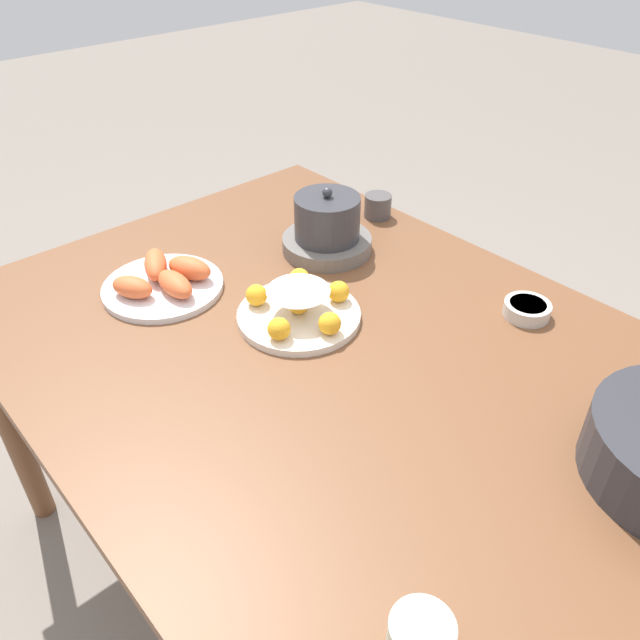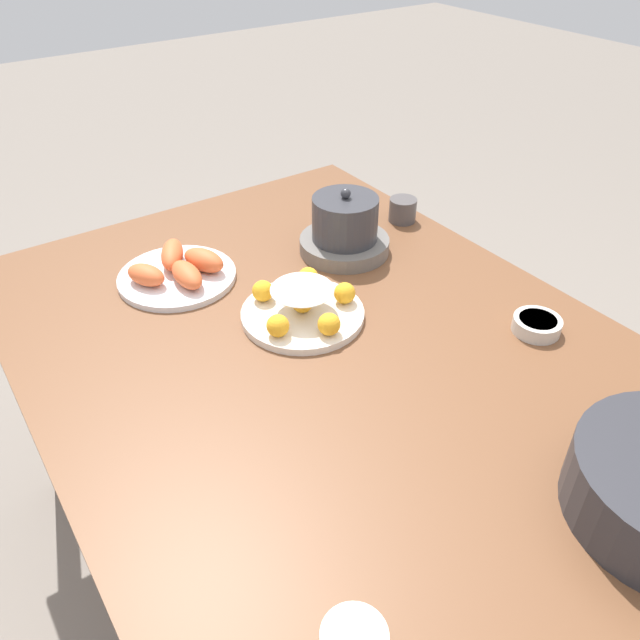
# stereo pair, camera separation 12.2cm
# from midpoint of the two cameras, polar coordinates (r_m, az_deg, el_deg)

# --- Properties ---
(ground_plane) EXTENTS (12.00, 12.00, 0.00)m
(ground_plane) POSITION_cam_midpoint_polar(r_m,az_deg,el_deg) (1.78, -0.60, -22.51)
(ground_plane) COLOR slate
(dining_table) EXTENTS (1.54, 1.08, 0.76)m
(dining_table) POSITION_cam_midpoint_polar(r_m,az_deg,el_deg) (1.25, -0.79, -6.20)
(dining_table) COLOR brown
(dining_table) RESTS_ON ground_plane
(cake_plate) EXTENTS (0.26, 0.26, 0.08)m
(cake_plate) POSITION_cam_midpoint_polar(r_m,az_deg,el_deg) (1.28, -4.64, 0.99)
(cake_plate) COLOR silver
(cake_plate) RESTS_ON dining_table
(sauce_bowl) EXTENTS (0.10, 0.10, 0.03)m
(sauce_bowl) POSITION_cam_midpoint_polar(r_m,az_deg,el_deg) (1.34, 15.97, 0.89)
(sauce_bowl) COLOR beige
(sauce_bowl) RESTS_ON dining_table
(seafood_platter) EXTENTS (0.27, 0.27, 0.06)m
(seafood_platter) POSITION_cam_midpoint_polar(r_m,az_deg,el_deg) (1.43, -16.48, 3.40)
(seafood_platter) COLOR silver
(seafood_platter) RESTS_ON dining_table
(cup_far) EXTENTS (0.07, 0.07, 0.06)m
(cup_far) POSITION_cam_midpoint_polar(r_m,az_deg,el_deg) (1.68, 3.20, 10.31)
(cup_far) COLOR #4C4747
(cup_far) RESTS_ON dining_table
(warming_pot) EXTENTS (0.22, 0.22, 0.16)m
(warming_pot) POSITION_cam_midpoint_polar(r_m,az_deg,el_deg) (1.50, -1.71, 8.32)
(warming_pot) COLOR #66605B
(warming_pot) RESTS_ON dining_table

